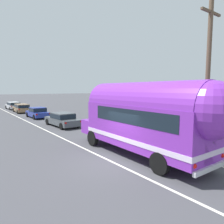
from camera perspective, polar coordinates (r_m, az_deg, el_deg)
ground_plane at (r=10.92m, az=0.03°, el=-13.65°), size 300.00×300.00×0.00m
lane_markings at (r=22.04m, az=-15.01°, el=-3.58°), size 4.02×80.00×0.01m
utility_pole at (r=12.28m, az=25.00°, el=8.98°), size 1.80×0.24×8.50m
painted_bus at (r=11.20m, az=9.79°, el=-1.07°), size 2.68×10.29×4.12m
car_lead at (r=21.33m, az=-13.57°, el=-1.86°), size 2.11×4.85×1.37m
car_second at (r=28.53m, az=-19.92°, el=-0.04°), size 2.03×4.45×1.37m
car_third at (r=35.80m, az=-23.78°, el=1.13°), size 2.02×4.80×1.37m
car_fourth at (r=42.08m, az=-25.65°, el=1.75°), size 2.06×4.71×1.37m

